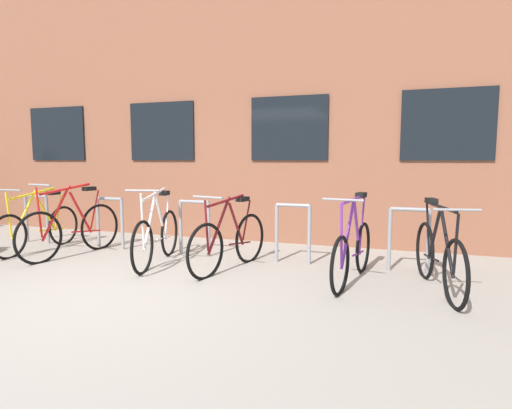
# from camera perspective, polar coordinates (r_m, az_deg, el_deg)

# --- Properties ---
(ground_plane) EXTENTS (42.00, 42.00, 0.00)m
(ground_plane) POSITION_cam_1_polar(r_m,az_deg,el_deg) (4.86, -19.60, -11.24)
(ground_plane) COLOR #9E998E
(storefront_building) EXTENTS (28.00, 6.26, 5.99)m
(storefront_building) POSITION_cam_1_polar(r_m,az_deg,el_deg) (10.48, 2.26, 14.79)
(storefront_building) COLOR brown
(storefront_building) RESTS_ON ground
(bike_rack) EXTENTS (6.51, 0.05, 0.83)m
(bike_rack) POSITION_cam_1_polar(r_m,az_deg,el_deg) (6.28, -8.40, -2.46)
(bike_rack) COLOR gray
(bike_rack) RESTS_ON ground
(bicycle_purple) EXTENTS (0.44, 1.66, 1.04)m
(bicycle_purple) POSITION_cam_1_polar(r_m,az_deg,el_deg) (5.03, 13.06, -6.08)
(bicycle_purple) COLOR black
(bicycle_purple) RESTS_ON ground
(bicycle_maroon) EXTENTS (0.54, 1.64, 1.01)m
(bicycle_maroon) POSITION_cam_1_polar(r_m,az_deg,el_deg) (5.45, -3.63, -4.95)
(bicycle_maroon) COLOR black
(bicycle_maroon) RESTS_ON ground
(bicycle_black) EXTENTS (0.51, 1.73, 1.00)m
(bicycle_black) POSITION_cam_1_polar(r_m,az_deg,el_deg) (4.98, 23.62, -6.48)
(bicycle_black) COLOR black
(bicycle_black) RESTS_ON ground
(bicycle_white) EXTENTS (0.50, 1.70, 1.07)m
(bicycle_white) POSITION_cam_1_polar(r_m,az_deg,el_deg) (5.92, -13.34, -4.15)
(bicycle_white) COLOR black
(bicycle_white) RESTS_ON ground
(bicycle_yellow) EXTENTS (0.44, 1.75, 1.02)m
(bicycle_yellow) POSITION_cam_1_polar(r_m,az_deg,el_deg) (7.39, -27.57, -2.76)
(bicycle_yellow) COLOR black
(bicycle_yellow) RESTS_ON ground
(bicycle_red) EXTENTS (0.46, 1.78, 1.11)m
(bicycle_red) POSITION_cam_1_polar(r_m,az_deg,el_deg) (6.79, -23.84, -3.03)
(bicycle_red) COLOR black
(bicycle_red) RESTS_ON ground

